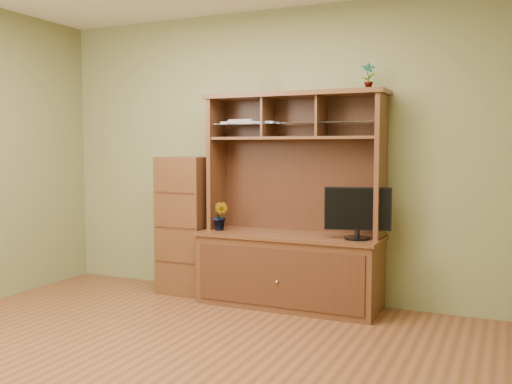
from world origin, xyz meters
The scene contains 8 objects.
room centered at (0.00, 0.00, 1.35)m, with size 4.54×4.04×2.74m.
media_hutch centered at (0.31, 1.73, 0.52)m, with size 1.66×0.61×1.90m.
monitor centered at (0.94, 1.65, 0.88)m, with size 0.54×0.21×0.44m.
orchid_plant centered at (-0.35, 1.65, 0.78)m, with size 0.15×0.12×0.27m, color #31561D.
top_plant centered at (0.97, 1.80, 2.01)m, with size 0.12×0.08×0.23m, color #376924.
reed_diffuser centered at (-0.02, 1.80, 2.02)m, with size 0.06×0.06×0.30m.
magazines centered at (-0.14, 1.80, 1.65)m, with size 0.54×0.22×0.04m.
side_cabinet centered at (-0.79, 1.77, 0.66)m, with size 0.47×0.43×1.33m.
Camera 1 is at (2.10, -2.99, 1.41)m, focal length 40.00 mm.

